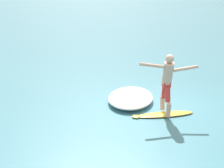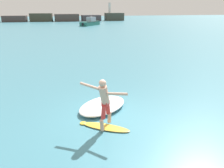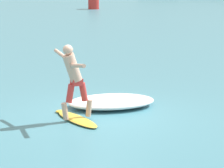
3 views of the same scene
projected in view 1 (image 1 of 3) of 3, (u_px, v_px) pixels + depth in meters
ground_plane at (159, 108)px, 11.48m from camera, size 200.00×200.00×0.00m
surfboard at (164, 114)px, 10.88m from camera, size 1.78×1.29×0.20m
surfer at (168, 79)px, 10.50m from camera, size 1.41×1.06×1.79m
wave_foam_at_tail at (131, 98)px, 12.03m from camera, size 2.69×2.57×0.29m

